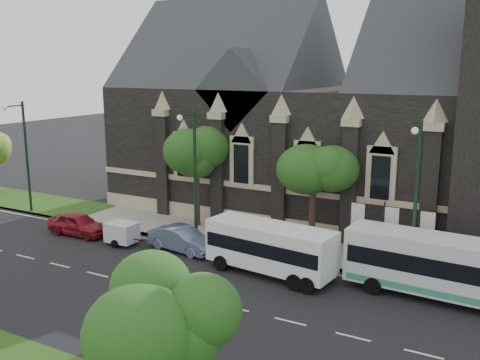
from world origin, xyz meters
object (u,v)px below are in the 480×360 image
Objects in this scene: tree_walk_left at (200,150)px; box_trailer at (122,232)px; street_lamp_far at (24,151)px; banner_flag_right at (424,234)px; tour_coach at (459,270)px; shuttle_bus at (271,246)px; banner_flag_center at (388,229)px; street_lamp_near at (415,194)px; banner_flag_left at (355,224)px; sedan at (182,239)px; tree_park_east at (175,310)px; car_far_red at (79,224)px; tree_walk_right at (318,160)px; street_lamp_mid at (193,170)px.

tree_walk_left is 2.69× the size of box_trailer.
street_lamp_far reaches higher than banner_flag_right.
tour_coach reaches higher than shuttle_bus.
tree_walk_left is at bearing 151.90° from shuttle_bus.
banner_flag_center is (28.29, 1.91, -2.73)m from street_lamp_far.
tour_coach is at bearing -25.95° from street_lamp_near.
banner_flag_left is 7.05m from tour_coach.
shuttle_bus is 1.63× the size of sedan.
banner_flag_center is at bearing 3.86° from street_lamp_far.
street_lamp_near is at bearing 157.25° from tour_coach.
banner_flag_right is 0.35× the size of tour_coach.
tree_park_east reaches higher than car_far_red.
tree_park_east is 1.32× the size of sedan.
tour_coach is at bearing -82.19° from sedan.
sedan is at bearing 11.83° from box_trailer.
tree_walk_left reaches higher than banner_flag_left.
shuttle_bus is at bearing -0.17° from box_trailer.
banner_flag_right is 19.05m from box_trailer.
banner_flag_left reaches higher than tour_coach.
street_lamp_far is at bearing 167.97° from box_trailer.
tree_walk_right is 0.69× the size of tour_coach.
tree_walk_left is 0.85× the size of street_lamp_mid.
shuttle_bus reaches higher than sedan.
banner_flag_right is at bearing -81.11° from car_far_red.
street_lamp_mid is 3.17× the size of box_trailer.
street_lamp_mid and street_lamp_far have the same top height.
street_lamp_far reaches higher than tree_park_east.
tree_park_east is at bearing -128.97° from car_far_red.
box_trailer is (-10.89, -0.09, -0.82)m from shuttle_bus.
box_trailer is 0.60× the size of sedan.
banner_flag_right is at bearing 35.49° from shuttle_bus.
street_lamp_far is 12.75m from box_trailer.
banner_flag_center is (5.08, -1.71, -3.43)m from tree_walk_right.
street_lamp_far is 9.09m from car_far_red.
tour_coach is at bearing -2.19° from street_lamp_far.
tree_walk_right reaches higher than banner_flag_right.
tour_coach is at bearing -89.22° from car_far_red.
tree_walk_left is 14.67m from street_lamp_far.
banner_flag_left is (12.08, -1.70, -3.35)m from tree_walk_left.
street_lamp_mid is 1.88× the size of sedan.
box_trailer is at bearing -150.62° from street_lamp_mid.
tree_walk_left is 0.67× the size of tour_coach.
street_lamp_far is 16.64m from sedan.
shuttle_bus is at bearing -18.82° from street_lamp_mid.
tree_walk_left is at bearing 120.87° from tree_park_east.
street_lamp_mid reaches higher than banner_flag_center.
tree_park_east is 20.46m from box_trailer.
shuttle_bus is at bearing -130.75° from banner_flag_left.
shuttle_bus is (-3.61, -4.18, -0.70)m from banner_flag_left.
street_lamp_mid is 2.25× the size of banner_flag_right.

